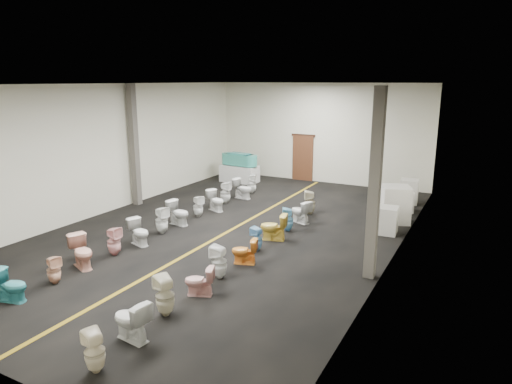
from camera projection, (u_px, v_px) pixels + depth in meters
floor at (231, 230)px, 14.44m from camera, size 16.00×16.00×0.00m
ceiling at (229, 84)px, 13.36m from camera, size 16.00×16.00×0.00m
wall_back at (320, 133)px, 20.78m from camera, size 10.00×0.00×10.00m
wall_left at (109, 149)px, 16.15m from camera, size 0.00×16.00×16.00m
wall_right at (399, 175)px, 11.65m from camera, size 0.00×16.00×16.00m
aisle_stripe at (231, 230)px, 14.44m from camera, size 0.12×15.60×0.01m
back_door at (303, 158)px, 21.37m from camera, size 1.00×0.10×2.10m
door_frame at (303, 135)px, 21.13m from camera, size 1.15×0.08×0.10m
column_left at (134, 146)px, 16.90m from camera, size 0.25×0.25×4.50m
column_right at (375, 186)px, 10.47m from camera, size 0.25×0.25×4.50m
display_table at (239, 174)px, 21.17m from camera, size 1.73×0.89×0.76m
bathtub at (239, 159)px, 21.00m from camera, size 1.85×0.79×0.55m
appliance_crate_a at (386, 220)px, 14.02m from camera, size 0.70×0.70×0.84m
appliance_crate_b at (395, 204)px, 15.10m from camera, size 1.15×1.15×1.22m
appliance_crate_c at (403, 201)px, 16.41m from camera, size 0.84×0.84×0.75m
appliance_crate_d at (409, 192)px, 17.44m from camera, size 0.70×0.70×0.93m
toilet_left_0 at (11, 285)px, 9.71m from camera, size 0.78×0.56×0.72m
toilet_left_1 at (54, 270)px, 10.55m from camera, size 0.38×0.37×0.68m
toilet_left_2 at (82, 252)px, 11.45m from camera, size 0.93×0.74×0.84m
toilet_left_3 at (114, 241)px, 12.27m from camera, size 0.37×0.37×0.79m
toilet_left_4 at (139, 232)px, 13.06m from camera, size 0.84×0.63×0.76m
toilet_left_5 at (162, 220)px, 14.02m from camera, size 0.48×0.47×0.85m
toilet_left_6 at (179, 213)px, 14.87m from camera, size 0.84×0.55×0.80m
toilet_left_7 at (198, 206)px, 15.75m from camera, size 0.44×0.44×0.75m
toilet_left_8 at (216, 201)px, 16.47m from camera, size 0.84×0.65×0.75m
toilet_left_9 at (225, 193)px, 17.43m from camera, size 0.44×0.43×0.86m
toilet_left_10 at (243, 189)px, 18.18m from camera, size 0.81×0.50×0.80m
toilet_left_11 at (252, 184)px, 19.01m from camera, size 0.46×0.45×0.82m
toilet_right_0 at (95, 351)px, 7.34m from camera, size 0.44×0.43×0.74m
toilet_right_1 at (131, 320)px, 8.24m from camera, size 0.82×0.54×0.79m
toilet_right_2 at (165, 296)px, 9.11m from camera, size 0.51×0.51×0.85m
toilet_right_3 at (199, 281)px, 9.98m from camera, size 0.74×0.58×0.67m
toilet_right_4 at (219, 262)px, 10.84m from camera, size 0.40×0.40×0.82m
toilet_right_5 at (244, 251)px, 11.71m from camera, size 0.74×0.56×0.67m
toilet_right_6 at (257, 239)px, 12.62m from camera, size 0.35×0.34×0.68m
toilet_right_7 at (274, 227)px, 13.44m from camera, size 0.87×0.63×0.80m
toilet_right_8 at (288, 219)px, 14.25m from camera, size 0.46×0.45×0.76m
toilet_right_9 at (300, 211)px, 15.08m from camera, size 0.86×0.69×0.76m
toilet_right_10 at (310, 202)px, 16.02m from camera, size 0.52×0.52×0.86m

